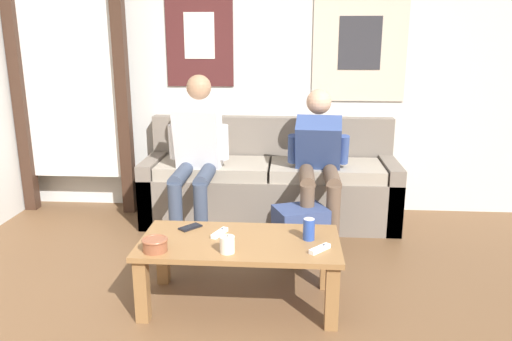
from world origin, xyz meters
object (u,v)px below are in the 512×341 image
at_px(coffee_table, 240,251).
at_px(game_controller_near_right, 220,233).
at_px(backpack, 301,234).
at_px(cell_phone, 190,227).
at_px(ceramic_bowl, 155,244).
at_px(person_seated_adult, 196,151).
at_px(person_seated_teen, 319,159).
at_px(drink_can_blue, 309,229).
at_px(couch, 270,186).
at_px(game_controller_near_left, 320,249).
at_px(pillar_candle, 227,245).

bearing_deg(coffee_table, game_controller_near_right, 151.10).
bearing_deg(backpack, cell_phone, -144.22).
bearing_deg(ceramic_bowl, cell_phone, 70.40).
relative_size(coffee_table, ceramic_bowl, 8.07).
xyz_separation_m(coffee_table, person_seated_adult, (-0.44, 1.03, 0.34)).
bearing_deg(person_seated_adult, person_seated_teen, 1.36).
bearing_deg(drink_can_blue, coffee_table, -174.46).
height_order(couch, coffee_table, couch).
bearing_deg(person_seated_teen, cell_phone, -131.88).
xyz_separation_m(couch, drink_can_blue, (0.28, -1.36, 0.16)).
xyz_separation_m(backpack, ceramic_bowl, (-0.79, -0.82, 0.26)).
relative_size(couch, backpack, 4.99).
bearing_deg(ceramic_bowl, coffee_table, 22.16).
distance_m(person_seated_adult, person_seated_teen, 0.93).
height_order(couch, game_controller_near_left, couch).
distance_m(drink_can_blue, game_controller_near_left, 0.17).
xyz_separation_m(drink_can_blue, cell_phone, (-0.70, 0.12, -0.06)).
xyz_separation_m(couch, person_seated_teen, (0.38, -0.34, 0.32)).
bearing_deg(cell_phone, game_controller_near_right, -26.12).
bearing_deg(backpack, game_controller_near_left, -83.65).
distance_m(person_seated_teen, backpack, 0.62).
xyz_separation_m(couch, ceramic_bowl, (-0.54, -1.58, 0.14)).
relative_size(person_seated_teen, ceramic_bowl, 7.97).
xyz_separation_m(backpack, cell_phone, (-0.67, -0.48, 0.22)).
bearing_deg(couch, coffee_table, -94.46).
bearing_deg(pillar_candle, coffee_table, 74.10).
relative_size(couch, person_seated_teen, 1.86).
relative_size(couch, ceramic_bowl, 14.81).
xyz_separation_m(drink_can_blue, game_controller_near_left, (0.05, -0.15, -0.05)).
distance_m(couch, ceramic_bowl, 1.67).
distance_m(coffee_table, game_controller_near_left, 0.46).
distance_m(couch, person_seated_teen, 0.60).
height_order(pillar_candle, drink_can_blue, drink_can_blue).
height_order(ceramic_bowl, game_controller_near_right, ceramic_bowl).
height_order(couch, drink_can_blue, couch).
distance_m(person_seated_teen, pillar_candle, 1.35).
xyz_separation_m(person_seated_teen, pillar_candle, (-0.54, -1.22, -0.18)).
distance_m(backpack, ceramic_bowl, 1.17).
bearing_deg(couch, drink_can_blue, -78.48).
bearing_deg(game_controller_near_right, person_seated_adult, 107.94).
relative_size(backpack, cell_phone, 2.83).
relative_size(ceramic_bowl, game_controller_near_right, 0.95).
relative_size(couch, game_controller_near_left, 15.91).
relative_size(person_seated_adult, backpack, 2.96).
height_order(game_controller_near_left, game_controller_near_right, same).
xyz_separation_m(coffee_table, person_seated_teen, (0.49, 1.06, 0.29)).
height_order(person_seated_adult, backpack, person_seated_adult).
bearing_deg(drink_can_blue, game_controller_near_right, 176.56).
distance_m(couch, person_seated_adult, 0.75).
relative_size(person_seated_adult, person_seated_teen, 1.10).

